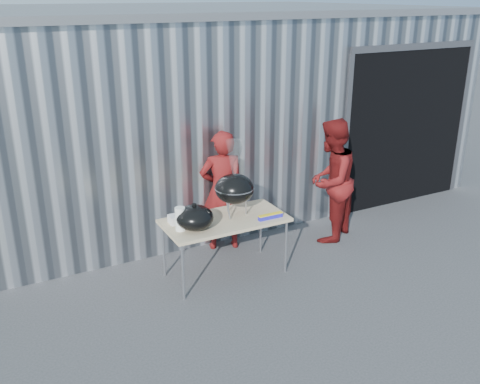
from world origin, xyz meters
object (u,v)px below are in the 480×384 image
kettle_grill (234,184)px  person_cook (222,191)px  folding_table (225,222)px  person_bystander (331,181)px

kettle_grill → person_cook: size_ratio=0.57×
folding_table → person_bystander: size_ratio=0.86×
folding_table → kettle_grill: (0.16, 0.05, 0.45)m
folding_table → person_cook: bearing=66.1°
folding_table → person_cook: size_ratio=0.90×
kettle_grill → folding_table: bearing=-162.5°
folding_table → person_bystander: (1.77, 0.25, 0.16)m
kettle_grill → person_cook: bearing=76.8°
person_cook → person_bystander: person_bystander is taller
kettle_grill → person_bystander: 1.65m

